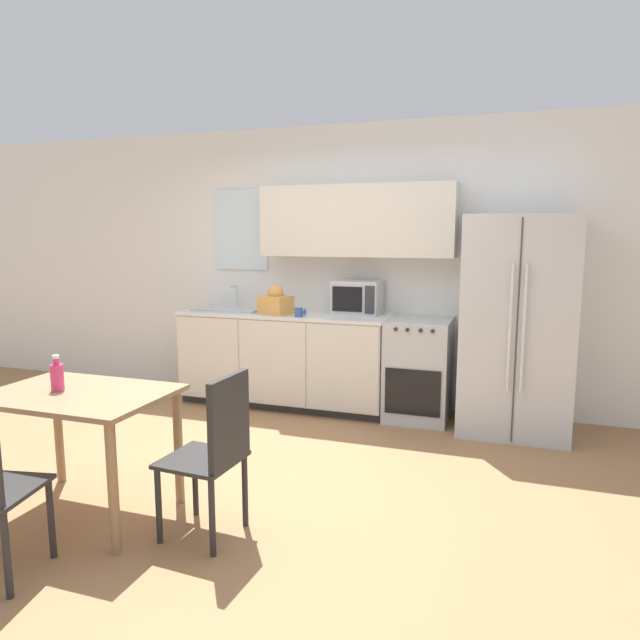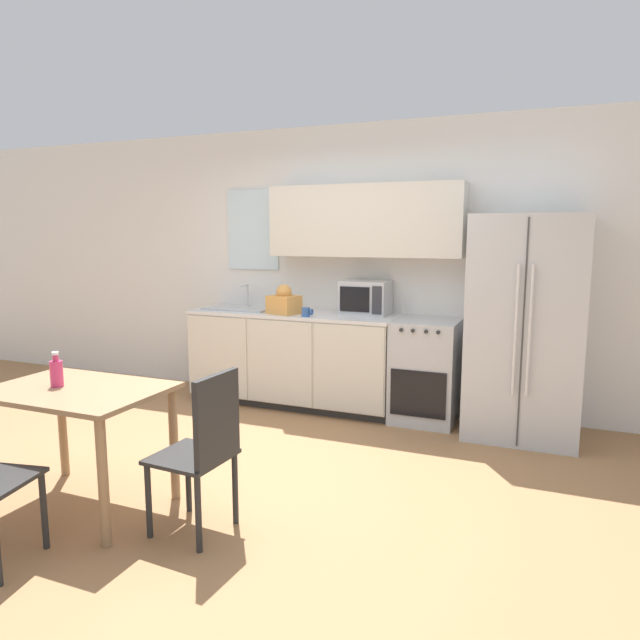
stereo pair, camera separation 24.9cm
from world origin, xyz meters
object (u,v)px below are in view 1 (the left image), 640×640
at_px(dining_table, 79,412).
at_px(dining_chair_side, 216,445).
at_px(oven_range, 419,369).
at_px(refrigerator, 517,325).
at_px(microwave, 357,297).
at_px(coffee_mug, 299,312).
at_px(drink_bottle, 57,376).

distance_m(dining_table, dining_chair_side, 0.91).
bearing_deg(oven_range, refrigerator, -4.87).
relative_size(microwave, dining_table, 0.42).
relative_size(oven_range, dining_chair_side, 0.98).
relative_size(coffee_mug, dining_chair_side, 0.11).
height_order(dining_table, drink_bottle, drink_bottle).
height_order(refrigerator, dining_table, refrigerator).
bearing_deg(refrigerator, dining_table, -135.64).
distance_m(microwave, dining_chair_side, 2.61).
xyz_separation_m(oven_range, refrigerator, (0.82, -0.07, 0.46)).
relative_size(microwave, dining_chair_side, 0.47).
bearing_deg(microwave, refrigerator, -7.20).
distance_m(oven_range, microwave, 0.88).
xyz_separation_m(dining_table, drink_bottle, (-0.13, -0.02, 0.21)).
height_order(oven_range, refrigerator, refrigerator).
bearing_deg(drink_bottle, dining_table, 7.51).
bearing_deg(dining_chair_side, coffee_mug, 12.80).
relative_size(oven_range, dining_table, 0.87).
relative_size(refrigerator, dining_table, 1.73).
xyz_separation_m(oven_range, drink_bottle, (-1.74, -2.46, 0.38)).
bearing_deg(refrigerator, dining_chair_side, -122.81).
bearing_deg(dining_table, coffee_mug, 76.12).
bearing_deg(dining_table, microwave, 68.60).
height_order(oven_range, drink_bottle, drink_bottle).
distance_m(oven_range, dining_table, 2.94).
relative_size(microwave, drink_bottle, 2.05).
xyz_separation_m(coffee_mug, dining_chair_side, (0.36, -2.21, -0.42)).
bearing_deg(coffee_mug, oven_range, 12.36).
bearing_deg(microwave, dining_chair_side, -92.23).
bearing_deg(drink_bottle, coffee_mug, 73.12).
distance_m(refrigerator, drink_bottle, 3.51).
bearing_deg(dining_chair_side, microwave, 1.40).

